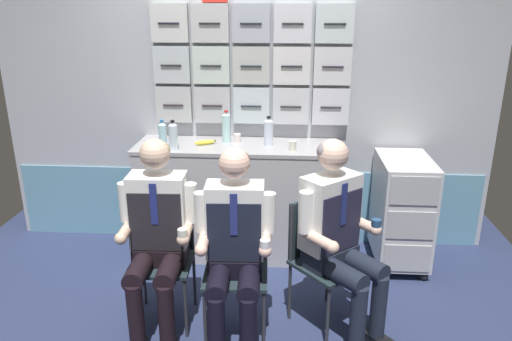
{
  "coord_description": "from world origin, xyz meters",
  "views": [
    {
      "loc": [
        0.38,
        -2.71,
        2.06
      ],
      "look_at": [
        0.15,
        0.49,
        0.96
      ],
      "focal_mm": 34.28,
      "sensor_mm": 36.0,
      "label": 1
    }
  ],
  "objects_px": {
    "crew_member_by_counter": "(339,230)",
    "water_bottle_tall": "(163,135)",
    "folding_chair_by_counter": "(320,247)",
    "espresso_cup_small": "(293,145)",
    "folding_chair_right": "(237,254)",
    "folding_chair_left": "(164,244)",
    "snack_banana": "(205,142)",
    "crew_member_right": "(235,242)",
    "service_trolley": "(402,209)",
    "crew_member_left": "(157,230)"
  },
  "relations": [
    {
      "from": "crew_member_by_counter",
      "to": "water_bottle_tall",
      "type": "xyz_separation_m",
      "value": [
        -1.32,
        0.87,
        0.36
      ]
    },
    {
      "from": "folding_chair_by_counter",
      "to": "espresso_cup_small",
      "type": "bearing_deg",
      "value": 104.27
    },
    {
      "from": "folding_chair_right",
      "to": "folding_chair_left",
      "type": "bearing_deg",
      "value": 168.03
    },
    {
      "from": "folding_chair_by_counter",
      "to": "folding_chair_left",
      "type": "bearing_deg",
      "value": -178.55
    },
    {
      "from": "snack_banana",
      "to": "folding_chair_right",
      "type": "bearing_deg",
      "value": -70.1
    },
    {
      "from": "crew_member_right",
      "to": "crew_member_by_counter",
      "type": "relative_size",
      "value": 0.98
    },
    {
      "from": "folding_chair_right",
      "to": "folding_chair_by_counter",
      "type": "bearing_deg",
      "value": 13.83
    },
    {
      "from": "crew_member_right",
      "to": "service_trolley",
      "type": "bearing_deg",
      "value": 41.1
    },
    {
      "from": "service_trolley",
      "to": "snack_banana",
      "type": "bearing_deg",
      "value": 177.17
    },
    {
      "from": "crew_member_left",
      "to": "folding_chair_by_counter",
      "type": "xyz_separation_m",
      "value": [
        1.04,
        0.19,
        -0.18
      ]
    },
    {
      "from": "folding_chair_right",
      "to": "folding_chair_by_counter",
      "type": "distance_m",
      "value": 0.56
    },
    {
      "from": "folding_chair_left",
      "to": "water_bottle_tall",
      "type": "height_order",
      "value": "water_bottle_tall"
    },
    {
      "from": "service_trolley",
      "to": "water_bottle_tall",
      "type": "xyz_separation_m",
      "value": [
        -1.92,
        -0.04,
        0.59
      ]
    },
    {
      "from": "service_trolley",
      "to": "folding_chair_right",
      "type": "distance_m",
      "value": 1.55
    },
    {
      "from": "crew_member_right",
      "to": "espresso_cup_small",
      "type": "xyz_separation_m",
      "value": [
        0.34,
        1.04,
        0.31
      ]
    },
    {
      "from": "folding_chair_left",
      "to": "espresso_cup_small",
      "type": "distance_m",
      "value": 1.25
    },
    {
      "from": "folding_chair_by_counter",
      "to": "espresso_cup_small",
      "type": "height_order",
      "value": "espresso_cup_small"
    },
    {
      "from": "water_bottle_tall",
      "to": "folding_chair_right",
      "type": "bearing_deg",
      "value": -52.56
    },
    {
      "from": "folding_chair_right",
      "to": "water_bottle_tall",
      "type": "height_order",
      "value": "water_bottle_tall"
    },
    {
      "from": "espresso_cup_small",
      "to": "folding_chair_by_counter",
      "type": "bearing_deg",
      "value": -75.73
    },
    {
      "from": "service_trolley",
      "to": "folding_chair_by_counter",
      "type": "height_order",
      "value": "service_trolley"
    },
    {
      "from": "folding_chair_right",
      "to": "water_bottle_tall",
      "type": "xyz_separation_m",
      "value": [
        -0.67,
        0.88,
        0.55
      ]
    },
    {
      "from": "crew_member_left",
      "to": "folding_chair_by_counter",
      "type": "bearing_deg",
      "value": 10.17
    },
    {
      "from": "crew_member_left",
      "to": "crew_member_right",
      "type": "relative_size",
      "value": 1.01
    },
    {
      "from": "crew_member_right",
      "to": "folding_chair_by_counter",
      "type": "distance_m",
      "value": 0.63
    },
    {
      "from": "service_trolley",
      "to": "crew_member_right",
      "type": "xyz_separation_m",
      "value": [
        -1.24,
        -1.08,
        0.21
      ]
    },
    {
      "from": "folding_chair_left",
      "to": "folding_chair_by_counter",
      "type": "xyz_separation_m",
      "value": [
        1.04,
        0.03,
        0.0
      ]
    },
    {
      "from": "crew_member_left",
      "to": "folding_chair_right",
      "type": "bearing_deg",
      "value": 6.1
    },
    {
      "from": "crew_member_right",
      "to": "crew_member_by_counter",
      "type": "distance_m",
      "value": 0.66
    },
    {
      "from": "folding_chair_left",
      "to": "crew_member_left",
      "type": "bearing_deg",
      "value": -87.93
    },
    {
      "from": "crew_member_left",
      "to": "crew_member_by_counter",
      "type": "relative_size",
      "value": 0.99
    },
    {
      "from": "folding_chair_left",
      "to": "folding_chair_right",
      "type": "distance_m",
      "value": 0.51
    },
    {
      "from": "folding_chair_by_counter",
      "to": "espresso_cup_small",
      "type": "xyz_separation_m",
      "value": [
        -0.19,
        0.75,
        0.49
      ]
    },
    {
      "from": "water_bottle_tall",
      "to": "snack_banana",
      "type": "xyz_separation_m",
      "value": [
        0.31,
        0.12,
        -0.09
      ]
    },
    {
      "from": "folding_chair_left",
      "to": "crew_member_by_counter",
      "type": "relative_size",
      "value": 0.66
    },
    {
      "from": "water_bottle_tall",
      "to": "snack_banana",
      "type": "height_order",
      "value": "water_bottle_tall"
    },
    {
      "from": "crew_member_right",
      "to": "crew_member_by_counter",
      "type": "xyz_separation_m",
      "value": [
        0.64,
        0.17,
        0.02
      ]
    },
    {
      "from": "folding_chair_by_counter",
      "to": "water_bottle_tall",
      "type": "relative_size",
      "value": 3.68
    },
    {
      "from": "folding_chair_left",
      "to": "snack_banana",
      "type": "height_order",
      "value": "snack_banana"
    },
    {
      "from": "folding_chair_right",
      "to": "crew_member_right",
      "type": "relative_size",
      "value": 0.67
    },
    {
      "from": "service_trolley",
      "to": "crew_member_left",
      "type": "relative_size",
      "value": 0.71
    },
    {
      "from": "crew_member_by_counter",
      "to": "snack_banana",
      "type": "height_order",
      "value": "crew_member_by_counter"
    },
    {
      "from": "folding_chair_left",
      "to": "snack_banana",
      "type": "relative_size",
      "value": 4.92
    },
    {
      "from": "espresso_cup_small",
      "to": "crew_member_right",
      "type": "bearing_deg",
      "value": -108.18
    },
    {
      "from": "crew_member_right",
      "to": "espresso_cup_small",
      "type": "height_order",
      "value": "crew_member_right"
    },
    {
      "from": "crew_member_right",
      "to": "snack_banana",
      "type": "height_order",
      "value": "crew_member_right"
    },
    {
      "from": "crew_member_by_counter",
      "to": "snack_banana",
      "type": "distance_m",
      "value": 1.43
    },
    {
      "from": "folding_chair_left",
      "to": "crew_member_left",
      "type": "relative_size",
      "value": 0.66
    },
    {
      "from": "crew_member_right",
      "to": "crew_member_by_counter",
      "type": "bearing_deg",
      "value": 15.29
    },
    {
      "from": "crew_member_left",
      "to": "folding_chair_by_counter",
      "type": "height_order",
      "value": "crew_member_left"
    }
  ]
}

